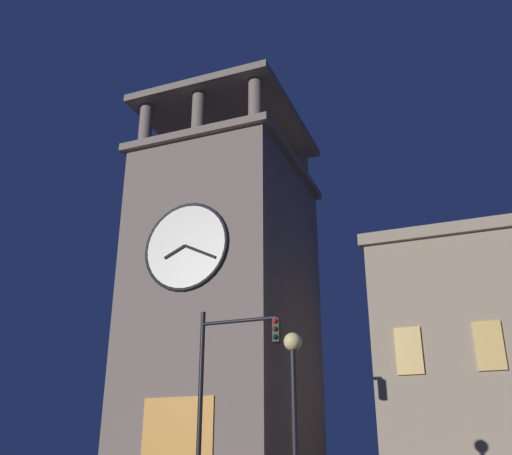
% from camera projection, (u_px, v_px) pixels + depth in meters
% --- Properties ---
extents(clocktower, '(8.04, 9.52, 22.02)m').
position_uv_depth(clocktower, '(226.00, 310.00, 29.45)').
color(clocktower, '#75665B').
rests_on(clocktower, ground_plane).
extents(traffic_signal_near, '(2.83, 0.41, 6.23)m').
position_uv_depth(traffic_signal_near, '(224.00, 377.00, 18.60)').
color(traffic_signal_near, black).
rests_on(traffic_signal_near, ground_plane).
extents(street_lamp, '(0.44, 0.44, 4.44)m').
position_uv_depth(street_lamp, '(294.00, 387.00, 13.69)').
color(street_lamp, black).
rests_on(street_lamp, ground_plane).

